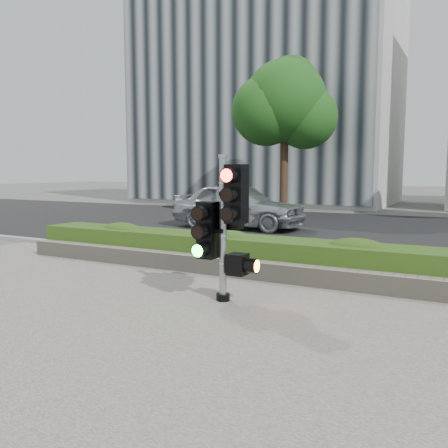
# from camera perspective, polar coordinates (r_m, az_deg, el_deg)

# --- Properties ---
(ground) EXTENTS (120.00, 120.00, 0.00)m
(ground) POSITION_cam_1_polar(r_m,az_deg,el_deg) (7.33, -0.67, -9.98)
(ground) COLOR #51514C
(ground) RESTS_ON ground
(sidewalk) EXTENTS (16.00, 11.00, 0.03)m
(sidewalk) POSITION_cam_1_polar(r_m,az_deg,el_deg) (5.40, -14.07, -16.20)
(sidewalk) COLOR #9E9389
(sidewalk) RESTS_ON ground
(road) EXTENTS (60.00, 13.00, 0.02)m
(road) POSITION_cam_1_polar(r_m,az_deg,el_deg) (16.64, 16.11, -0.90)
(road) COLOR black
(road) RESTS_ON ground
(curb) EXTENTS (60.00, 0.25, 0.12)m
(curb) POSITION_cam_1_polar(r_m,az_deg,el_deg) (10.11, 7.97, -5.08)
(curb) COLOR gray
(curb) RESTS_ON ground
(stone_wall) EXTENTS (12.00, 0.32, 0.34)m
(stone_wall) POSITION_cam_1_polar(r_m,az_deg,el_deg) (8.94, 5.22, -5.66)
(stone_wall) COLOR gray
(stone_wall) RESTS_ON sidewalk
(hedge) EXTENTS (12.00, 1.00, 0.68)m
(hedge) POSITION_cam_1_polar(r_m,az_deg,el_deg) (9.50, 6.75, -3.91)
(hedge) COLOR #598629
(hedge) RESTS_ON sidewalk
(building_left) EXTENTS (16.00, 9.00, 15.00)m
(building_left) POSITION_cam_1_polar(r_m,az_deg,el_deg) (32.14, 5.18, 16.19)
(building_left) COLOR #B7B7B2
(building_left) RESTS_ON ground
(tree_left) EXTENTS (4.61, 4.03, 7.34)m
(tree_left) POSITION_cam_1_polar(r_m,az_deg,el_deg) (22.37, 7.34, 14.07)
(tree_left) COLOR black
(tree_left) RESTS_ON ground
(traffic_signal) EXTENTS (0.79, 0.57, 2.29)m
(traffic_signal) POSITION_cam_1_polar(r_m,az_deg,el_deg) (7.36, 0.22, 0.38)
(traffic_signal) COLOR black
(traffic_signal) RESTS_ON sidewalk
(car_silver) EXTENTS (4.78, 1.97, 1.62)m
(car_silver) POSITION_cam_1_polar(r_m,az_deg,el_deg) (16.86, 1.77, 2.25)
(car_silver) COLOR #ADB1B5
(car_silver) RESTS_ON road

